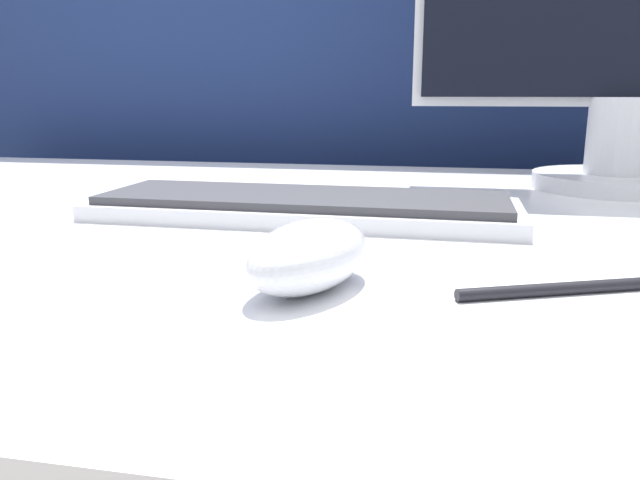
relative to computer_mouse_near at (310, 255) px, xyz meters
name	(u,v)px	position (x,y,z in m)	size (l,w,h in m)	color
partition_panel	(426,211)	(0.05, 0.83, -0.12)	(5.00, 0.03, 1.27)	navy
computer_mouse_near	(310,255)	(0.00, 0.00, 0.00)	(0.09, 0.12, 0.05)	silver
keyboard	(304,206)	(-0.06, 0.23, -0.01)	(0.42, 0.15, 0.02)	silver
pen	(574,288)	(0.16, 0.02, -0.02)	(0.15, 0.07, 0.01)	black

